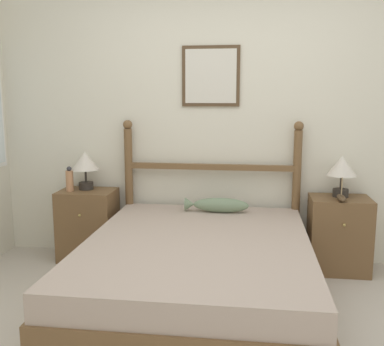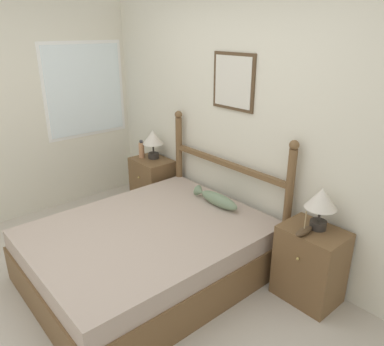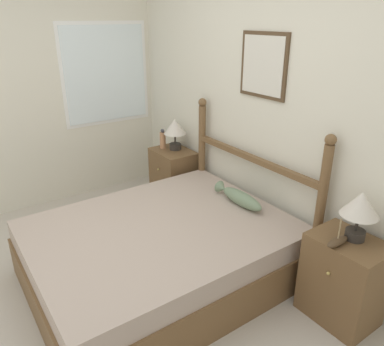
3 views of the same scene
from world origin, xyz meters
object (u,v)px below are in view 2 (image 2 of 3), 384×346
Objects in this scene: model_boat at (304,231)px; fish_pillow at (216,199)px; nightstand_right at (310,264)px; bottle at (142,150)px; table_lamp_right at (321,201)px; table_lamp_left at (153,139)px; nightstand_left at (153,184)px; bed at (149,252)px.

model_boat is 0.36× the size of fish_pillow.
nightstand_right is 2.41m from bottle.
nightstand_right is 0.37m from model_boat.
table_lamp_right is 0.27m from model_boat.
bottle is at bearing 178.25° from model_boat.
table_lamp_right is (0.00, 0.04, 0.57)m from nightstand_right.
table_lamp_left is at bearing 179.82° from table_lamp_right.
bottle is 1.34m from fish_pillow.
nightstand_left reaches higher than fish_pillow.
model_boat is at bearing -3.09° from nightstand_left.
table_lamp_left is at bearing 38.26° from bottle.
fish_pillow reaches higher than bed.
nightstand_left is 1.17× the size of fish_pillow.
nightstand_right reaches higher than fish_pillow.
bed is 3.66× the size of fish_pillow.
nightstand_left is 3.24× the size of model_boat.
bottle is 1.13× the size of model_boat.
bottle is (-2.37, -0.05, 0.43)m from nightstand_right.
nightstand_left is at bearing 18.74° from bottle.
bottle is at bearing -178.86° from nightstand_right.
table_lamp_left is 0.64× the size of fish_pillow.
table_lamp_left reaches higher than bottle.
model_boat is (2.35, -0.07, -0.08)m from bottle.
model_boat is (-0.02, -0.12, 0.35)m from nightstand_right.
table_lamp_left reaches higher than fish_pillow.
nightstand_left is 2.24m from model_boat.
table_lamp_right reaches higher than fish_pillow.
table_lamp_right is 1.10m from fish_pillow.
nightstand_right is 2.32m from table_lamp_left.
bottle is (-0.14, -0.05, 0.43)m from nightstand_left.
table_lamp_left reaches higher than bed.
nightstand_left is 2.30m from table_lamp_right.
bed is 1.39m from nightstand_left.
table_lamp_right is at bearing 37.88° from bed.
nightstand_right is at bearing 3.63° from fish_pillow.
nightstand_left is at bearing 176.83° from fish_pillow.
bed is at bearing -146.97° from model_boat.
table_lamp_left and table_lamp_right have the same top height.
bottle is (-1.26, 0.78, 0.50)m from bed.
table_lamp_left reaches higher than model_boat.
bed is 1.55m from table_lamp_right.
model_boat is (2.23, -0.16, -0.22)m from table_lamp_left.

